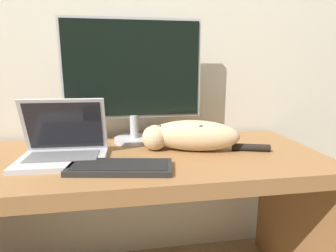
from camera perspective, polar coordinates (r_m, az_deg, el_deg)
wall_back at (r=1.53m, az=-9.28°, el=20.20°), size 6.40×0.06×2.60m
desk at (r=1.24m, az=-8.01°, el=-12.04°), size 1.65×0.65×0.71m
monitor at (r=1.36m, az=-7.15°, el=10.01°), size 0.65×0.20×0.58m
laptop at (r=1.18m, az=-20.56°, el=-4.33°), size 0.34×0.25×0.24m
external_keyboard at (r=1.04m, az=-9.69°, el=-8.22°), size 0.39×0.21×0.02m
cat at (r=1.24m, az=4.42°, el=-1.87°), size 0.55×0.24×0.14m
small_toy at (r=1.45m, az=9.95°, el=-1.69°), size 0.05×0.05×0.05m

